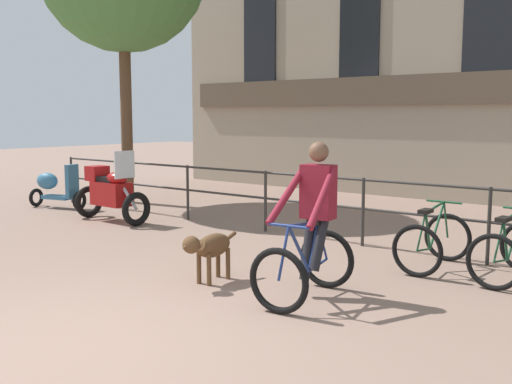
# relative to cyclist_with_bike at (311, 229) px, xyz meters

# --- Properties ---
(ground_plane) EXTENTS (60.00, 60.00, 0.00)m
(ground_plane) POSITION_rel_cyclist_with_bike_xyz_m (-0.80, -2.53, -0.76)
(ground_plane) COLOR #8E7060
(canal_railing) EXTENTS (15.05, 0.05, 1.05)m
(canal_railing) POSITION_rel_cyclist_with_bike_xyz_m (-0.80, 2.67, -0.05)
(canal_railing) COLOR #2D2B28
(canal_railing) RESTS_ON ground_plane
(cyclist_with_bike) EXTENTS (0.80, 1.23, 1.70)m
(cyclist_with_bike) POSITION_rel_cyclist_with_bike_xyz_m (0.00, 0.00, 0.00)
(cyclist_with_bike) COLOR black
(cyclist_with_bike) RESTS_ON ground_plane
(dog) EXTENTS (0.27, 0.98, 0.62)m
(dog) POSITION_rel_cyclist_with_bike_xyz_m (-1.25, -0.28, -0.33)
(dog) COLOR brown
(dog) RESTS_ON ground_plane
(parked_motorcycle) EXTENTS (1.59, 0.66, 1.35)m
(parked_motorcycle) POSITION_rel_cyclist_with_bike_xyz_m (-5.56, 1.65, -0.20)
(parked_motorcycle) COLOR black
(parked_motorcycle) RESTS_ON ground_plane
(parked_bicycle_near_lamp) EXTENTS (0.68, 1.12, 0.86)m
(parked_bicycle_near_lamp) POSITION_rel_cyclist_with_bike_xyz_m (0.58, 2.02, -0.41)
(parked_bicycle_near_lamp) COLOR black
(parked_bicycle_near_lamp) RESTS_ON ground_plane
(parked_bicycle_mid_left) EXTENTS (0.74, 1.15, 0.86)m
(parked_bicycle_mid_left) POSITION_rel_cyclist_with_bike_xyz_m (1.54, 2.02, -0.41)
(parked_bicycle_mid_left) COLOR black
(parked_bicycle_mid_left) RESTS_ON ground_plane
(parked_scooter) EXTENTS (1.34, 0.70, 0.96)m
(parked_scooter) POSITION_rel_cyclist_with_bike_xyz_m (-7.84, 1.95, -0.30)
(parked_scooter) COLOR black
(parked_scooter) RESTS_ON ground_plane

